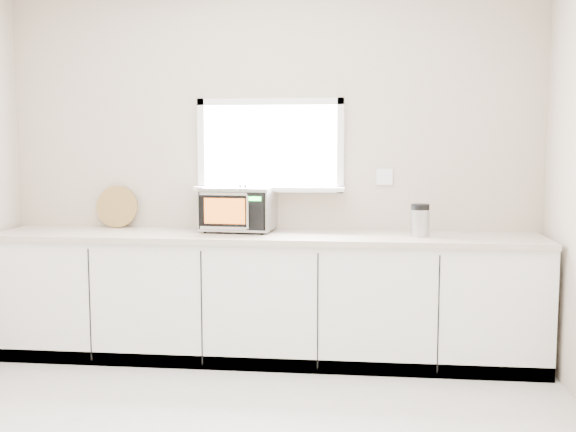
# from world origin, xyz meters

# --- Properties ---
(back_wall) EXTENTS (4.00, 0.17, 2.70)m
(back_wall) POSITION_xyz_m (0.00, 2.00, 1.36)
(back_wall) COLOR #BAAA94
(back_wall) RESTS_ON ground
(cabinets) EXTENTS (3.92, 0.60, 0.88)m
(cabinets) POSITION_xyz_m (0.00, 1.70, 0.44)
(cabinets) COLOR white
(cabinets) RESTS_ON ground
(countertop) EXTENTS (3.92, 0.64, 0.04)m
(countertop) POSITION_xyz_m (0.00, 1.69, 0.90)
(countertop) COLOR beige
(countertop) RESTS_ON cabinets
(microwave) EXTENTS (0.54, 0.45, 0.33)m
(microwave) POSITION_xyz_m (-0.22, 1.83, 1.09)
(microwave) COLOR black
(microwave) RESTS_ON countertop
(knife_block) EXTENTS (0.14, 0.25, 0.34)m
(knife_block) POSITION_xyz_m (-0.17, 1.81, 1.07)
(knife_block) COLOR #442418
(knife_block) RESTS_ON countertop
(cutting_board) EXTENTS (0.32, 0.08, 0.32)m
(cutting_board) POSITION_xyz_m (-1.19, 1.94, 1.08)
(cutting_board) COLOR olive
(cutting_board) RESTS_ON countertop
(coffee_grinder) EXTENTS (0.14, 0.14, 0.23)m
(coffee_grinder) POSITION_xyz_m (1.09, 1.69, 1.03)
(coffee_grinder) COLOR #ABAEB3
(coffee_grinder) RESTS_ON countertop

